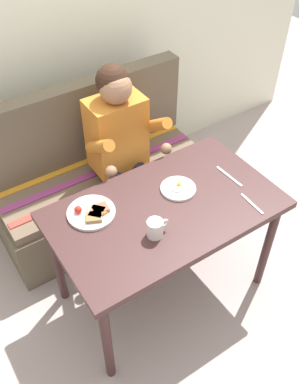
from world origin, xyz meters
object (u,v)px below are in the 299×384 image
at_px(coffee_mug, 155,228).
at_px(fork, 252,204).
at_px(couch, 100,182).
at_px(person, 123,142).
at_px(table, 165,218).
at_px(plate_breakfast, 92,212).
at_px(plate_eggs, 178,188).
at_px(knife, 230,177).

distance_m(coffee_mug, fork, 0.55).
bearing_deg(couch, person, -61.35).
bearing_deg(person, table, -99.20).
xyz_separation_m(table, couch, (0.00, 0.76, -0.32)).
xyz_separation_m(plate_breakfast, fork, (0.73, -0.39, -0.01)).
height_order(plate_eggs, knife, plate_eggs).
relative_size(plate_breakfast, plate_eggs, 1.28).
bearing_deg(knife, plate_eggs, 163.95).
xyz_separation_m(person, fork, (0.29, -0.82, -0.01)).
height_order(couch, plate_eggs, couch).
distance_m(table, couch, 0.83).
xyz_separation_m(table, coffee_mug, (-0.15, -0.13, 0.13)).
distance_m(couch, fork, 1.14).
bearing_deg(table, plate_breakfast, 154.23).
height_order(plate_eggs, fork, plate_eggs).
bearing_deg(plate_breakfast, coffee_mug, -56.70).
relative_size(table, coffee_mug, 10.17).
relative_size(coffee_mug, knife, 0.59).
bearing_deg(fork, person, 112.55).
bearing_deg(coffee_mug, fork, -10.88).
bearing_deg(table, person, 80.80).
distance_m(plate_breakfast, plate_eggs, 0.48).
xyz_separation_m(coffee_mug, knife, (0.58, 0.12, -0.05)).
bearing_deg(fork, plate_eggs, 133.10).
height_order(couch, person, person).
relative_size(person, knife, 6.06).
bearing_deg(person, fork, -70.27).
xyz_separation_m(coffee_mug, fork, (0.54, -0.10, -0.05)).
relative_size(table, fork, 7.06).
height_order(plate_breakfast, knife, plate_breakfast).
bearing_deg(knife, couch, 117.50).
relative_size(person, plate_breakfast, 4.91).
bearing_deg(couch, knife, -60.57).
xyz_separation_m(plate_breakfast, knife, (0.77, -0.17, -0.01)).
bearing_deg(coffee_mug, table, 40.30).
bearing_deg(plate_breakfast, fork, -28.34).
bearing_deg(couch, fork, -68.61).
distance_m(plate_eggs, coffee_mug, 0.35).
bearing_deg(coffee_mug, couch, 80.55).
bearing_deg(plate_breakfast, plate_eggs, -10.89).
relative_size(couch, knife, 7.20).
relative_size(fork, knife, 0.85).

